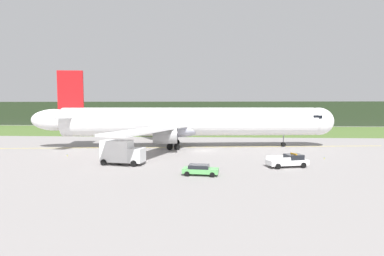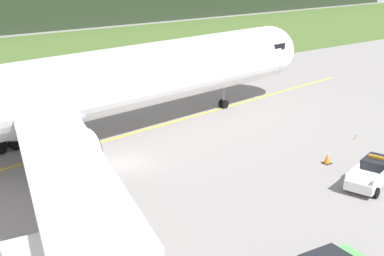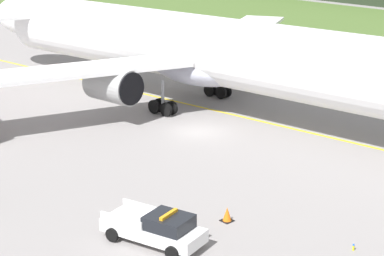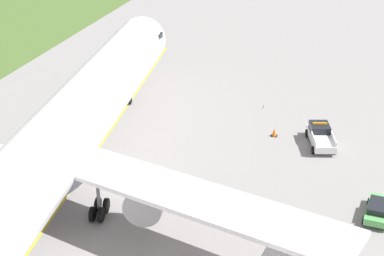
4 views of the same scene
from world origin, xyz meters
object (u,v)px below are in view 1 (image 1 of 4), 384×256
object	(u,v)px
airliner	(189,122)
apron_cone	(284,159)
staff_car	(200,169)
ops_pickup_truck	(289,161)
catering_truck	(121,152)

from	to	relation	value
airliner	apron_cone	distance (m)	22.48
airliner	staff_car	distance (m)	26.05
airliner	ops_pickup_truck	distance (m)	25.40
airliner	staff_car	world-z (taller)	airliner
catering_truck	apron_cone	size ratio (longest dim) A/B	7.88
ops_pickup_truck	apron_cone	bearing A→B (deg)	83.03
catering_truck	staff_car	size ratio (longest dim) A/B	1.42
ops_pickup_truck	catering_truck	bearing A→B (deg)	179.10
ops_pickup_truck	airliner	bearing A→B (deg)	127.83
staff_car	airliner	bearing A→B (deg)	97.40
catering_truck	ops_pickup_truck	bearing A→B (deg)	-0.90
airliner	staff_car	size ratio (longest dim) A/B	13.80
staff_car	apron_cone	world-z (taller)	staff_car
ops_pickup_truck	apron_cone	xyz separation A→B (m)	(0.57, 4.65, -0.51)
ops_pickup_truck	staff_car	distance (m)	13.32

